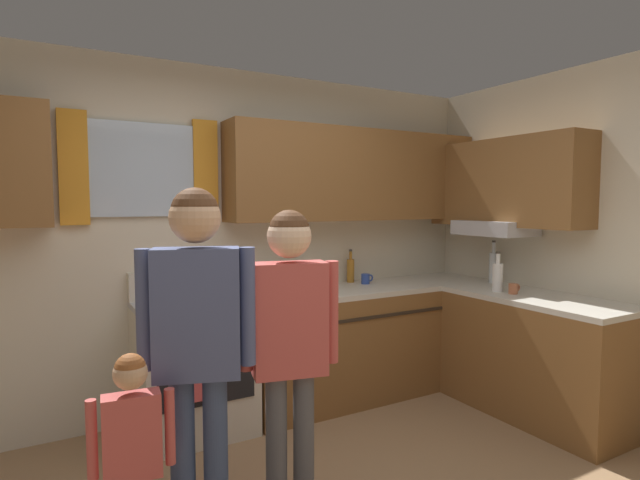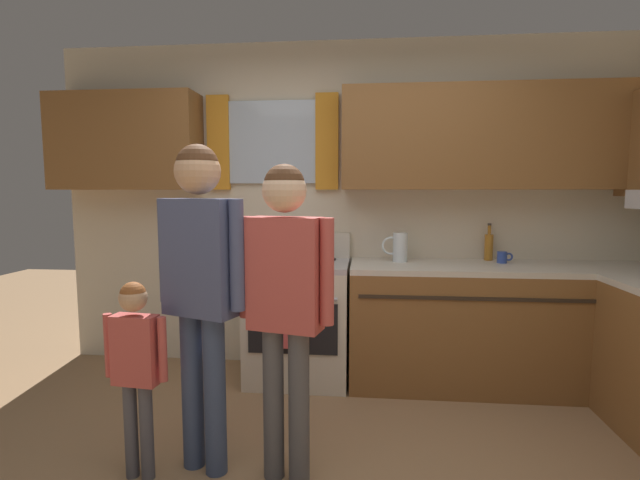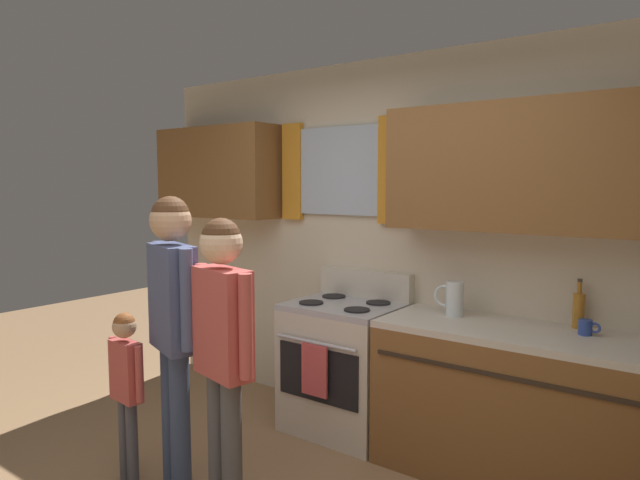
# 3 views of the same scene
# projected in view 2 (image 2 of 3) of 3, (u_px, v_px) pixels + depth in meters

# --- Properties ---
(back_wall_unit) EXTENTS (4.60, 0.42, 2.60)m
(back_wall_unit) POSITION_uv_depth(u_px,v_px,m) (351.00, 180.00, 3.66)
(back_wall_unit) COLOR beige
(back_wall_unit) RESTS_ON ground
(kitchen_counter_run) EXTENTS (2.21, 1.98, 0.90)m
(kitchen_counter_run) POSITION_uv_depth(u_px,v_px,m) (568.00, 344.00, 2.99)
(kitchen_counter_run) COLOR brown
(kitchen_counter_run) RESTS_ON ground
(stove_oven) EXTENTS (0.75, 0.67, 1.10)m
(stove_oven) POSITION_uv_depth(u_px,v_px,m) (299.00, 318.00, 3.54)
(stove_oven) COLOR beige
(stove_oven) RESTS_ON ground
(bottle_oil_amber) EXTENTS (0.06, 0.06, 0.29)m
(bottle_oil_amber) POSITION_uv_depth(u_px,v_px,m) (489.00, 246.00, 3.57)
(bottle_oil_amber) COLOR #B27223
(bottle_oil_amber) RESTS_ON kitchen_counter_run
(mug_cobalt_blue) EXTENTS (0.11, 0.07, 0.08)m
(mug_cobalt_blue) POSITION_uv_depth(u_px,v_px,m) (503.00, 257.00, 3.44)
(mug_cobalt_blue) COLOR #2D479E
(mug_cobalt_blue) RESTS_ON kitchen_counter_run
(water_pitcher) EXTENTS (0.19, 0.11, 0.22)m
(water_pitcher) POSITION_uv_depth(u_px,v_px,m) (399.00, 247.00, 3.50)
(water_pitcher) COLOR silver
(water_pitcher) RESTS_ON kitchen_counter_run
(adult_holding_child) EXTENTS (0.49, 0.28, 1.66)m
(adult_holding_child) POSITION_uv_depth(u_px,v_px,m) (200.00, 270.00, 2.30)
(adult_holding_child) COLOR #38476B
(adult_holding_child) RESTS_ON ground
(adult_in_plaid) EXTENTS (0.48, 0.23, 1.56)m
(adult_in_plaid) POSITION_uv_depth(u_px,v_px,m) (285.00, 286.00, 2.22)
(adult_in_plaid) COLOR #4C4C51
(adult_in_plaid) RESTS_ON ground
(small_child) EXTENTS (0.33, 0.13, 1.00)m
(small_child) POSITION_uv_depth(u_px,v_px,m) (136.00, 357.00, 2.27)
(small_child) COLOR #4C4C56
(small_child) RESTS_ON ground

